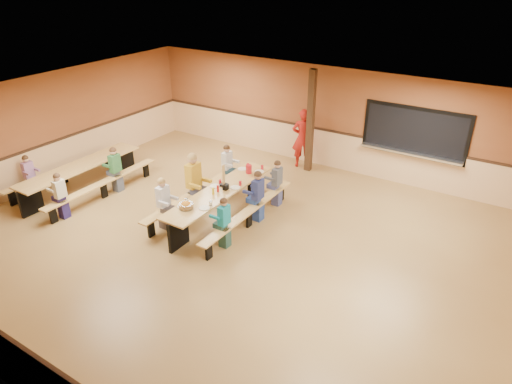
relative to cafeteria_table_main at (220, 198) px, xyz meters
The scene contains 23 objects.
ground 1.15m from the cafeteria_table_main, 44.12° to the right, with size 12.00×12.00×0.00m, color brown.
room_envelope 1.03m from the cafeteria_table_main, 44.12° to the right, with size 12.04×10.04×3.02m.
kitchen_pass_through 5.49m from the cafeteria_table_main, 51.93° to the left, with size 2.78×0.28×1.38m.
structural_post 3.85m from the cafeteria_table_main, 81.83° to the left, with size 0.18×0.18×3.00m, color #301D10.
cafeteria_table_main is the anchor object (origin of this frame).
cafeteria_table_second 4.14m from the cafeteria_table_main, 168.73° to the right, with size 1.91×3.70×0.74m.
seated_child_white_left 1.36m from the cafeteria_table_main, 127.52° to the right, with size 0.39×0.32×1.26m, color silver, non-canonical shape.
seated_adult_yellow 0.85m from the cafeteria_table_main, behind, with size 0.50×0.41×1.47m, color gold, non-canonical shape.
seated_child_grey_left 1.66m from the cafeteria_table_main, 119.77° to the left, with size 0.38×0.31×1.23m, color silver, non-canonical shape.
seated_child_teal_right 1.28m from the cafeteria_table_main, 49.79° to the right, with size 0.35×0.29×1.18m, color teal, non-canonical shape.
seated_child_navy_right 0.92m from the cafeteria_table_main, 25.13° to the left, with size 0.40×0.32×1.27m, color navy, non-canonical shape.
seated_child_char_right 1.54m from the cafeteria_table_main, 57.63° to the left, with size 0.37×0.30×1.20m, color #44474E, non-canonical shape.
seated_child_purple_sec 5.20m from the cafeteria_table_main, 159.99° to the right, with size 0.34×0.28×1.16m, color #996692, non-canonical shape.
seated_child_green_sec 3.25m from the cafeteria_table_main, behind, with size 0.38×0.31×1.24m, color #2F6A38, non-canonical shape.
seated_child_tan_sec 3.83m from the cafeteria_table_main, 147.56° to the right, with size 0.35×0.29×1.17m, color beige, non-canonical shape.
standing_woman 3.87m from the cafeteria_table_main, 86.39° to the left, with size 0.66×0.43×1.80m, color #A91A13.
punch_pitcher 1.24m from the cafeteria_table_main, 87.85° to the left, with size 0.16×0.16×0.22m, color red.
chip_bowl 1.16m from the cafeteria_table_main, 95.30° to the right, with size 0.32×0.32×0.15m, color orange, non-canonical shape.
napkin_dispenser 0.31m from the cafeteria_table_main, 46.23° to the left, with size 0.10×0.14×0.13m, color black.
condiment_mustard 0.39m from the cafeteria_table_main, 92.36° to the right, with size 0.06×0.06×0.17m, color yellow.
condiment_ketchup 0.31m from the cafeteria_table_main, 86.77° to the right, with size 0.06×0.06×0.17m, color #B2140F.
table_paddle 0.43m from the cafeteria_table_main, 102.54° to the left, with size 0.16×0.16×0.56m.
place_settings 0.27m from the cafeteria_table_main, ahead, with size 0.65×3.30×0.11m, color beige, non-canonical shape.
Camera 1 is at (5.19, -7.03, 5.66)m, focal length 32.00 mm.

